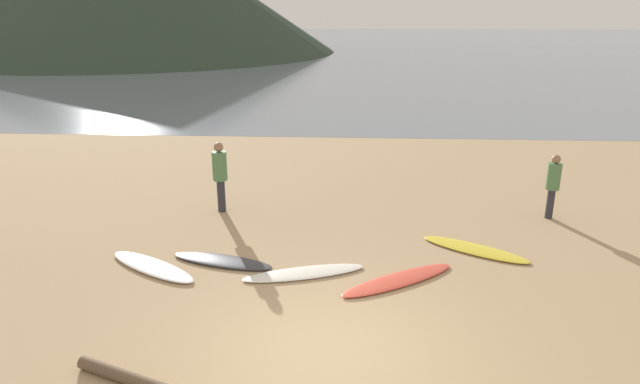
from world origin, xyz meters
TOP-DOWN VIEW (x-y plane):
  - ground_plane at (0.00, 10.00)m, footprint 120.00×120.00m
  - ocean_water at (0.00, 64.38)m, footprint 140.00×100.00m
  - surfboard_0 at (-3.56, 2.67)m, footprint 2.26×1.73m
  - surfboard_1 at (-2.23, 3.01)m, footprint 2.25×1.12m
  - surfboard_2 at (-0.53, 2.58)m, footprint 2.46×1.26m
  - surfboard_3 at (1.27, 2.38)m, footprint 2.41×1.86m
  - surfboard_4 at (2.99, 3.88)m, footprint 2.28×1.75m
  - person_0 at (5.18, 5.93)m, footprint 0.32×0.32m
  - person_1 at (-2.89, 5.97)m, footprint 0.36×0.36m
  - driftwood_log at (-2.76, -0.83)m, footprint 1.51×0.75m

SIDE VIEW (x-z plane):
  - ground_plane at x=0.00m, z-range -0.20..0.00m
  - ocean_water at x=0.00m, z-range 0.00..0.00m
  - surfboard_2 at x=-0.53m, z-range 0.00..0.06m
  - surfboard_4 at x=2.99m, z-range 0.00..0.06m
  - surfboard_3 at x=1.27m, z-range 0.00..0.07m
  - surfboard_1 at x=-2.23m, z-range 0.00..0.08m
  - surfboard_0 at x=-3.56m, z-range 0.00..0.08m
  - driftwood_log at x=-2.76m, z-range 0.00..0.19m
  - person_0 at x=5.18m, z-range 0.14..1.73m
  - person_1 at x=-2.89m, z-range 0.16..1.94m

